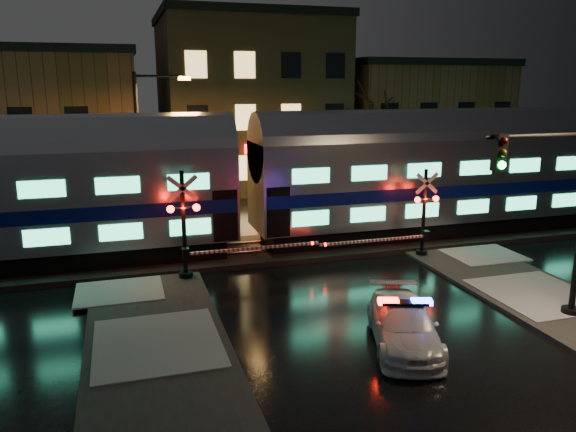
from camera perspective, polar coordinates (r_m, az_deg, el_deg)
The scene contains 12 objects.
ground at distance 20.78m, azimuth 4.60°, elevation -7.27°, with size 120.00×120.00×0.00m, color black.
ballast at distance 25.22m, azimuth 0.47°, elevation -3.20°, with size 90.00×4.20×0.24m, color black.
sidewalk_left at distance 14.10m, azimuth -12.22°, elevation -17.88°, with size 4.00×20.00×0.12m, color #2D2D2D.
building_left at distance 40.60m, azimuth -25.25°, elevation 8.14°, with size 14.00×10.00×9.00m, color #573122.
building_mid at distance 41.64m, azimuth -4.11°, elevation 11.18°, with size 12.00×11.00×11.50m, color brown.
building_right at distance 45.91m, azimuth 12.31°, elevation 9.24°, with size 12.00×10.00×8.50m, color #573122.
train at distance 23.94m, azimuth -4.53°, elevation 3.89°, with size 51.00×3.12×5.92m.
police_car at distance 16.52m, azimuth 11.68°, elevation -10.75°, with size 3.01×4.64×1.40m.
crossing_signal_right at distance 24.25m, azimuth 12.96°, elevation -0.67°, with size 5.39×0.64×3.81m.
crossing_signal_left at distance 21.28m, azimuth -9.52°, elevation -2.00°, with size 5.92×0.66×4.19m.
traffic_light at distance 18.74m, azimuth 25.68°, elevation -0.25°, with size 4.04×0.72×6.25m.
streetlight at distance 27.25m, azimuth -14.39°, elevation 7.04°, with size 2.61×0.27×7.81m.
Camera 1 is at (-7.18, -18.08, 7.30)m, focal length 35.00 mm.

